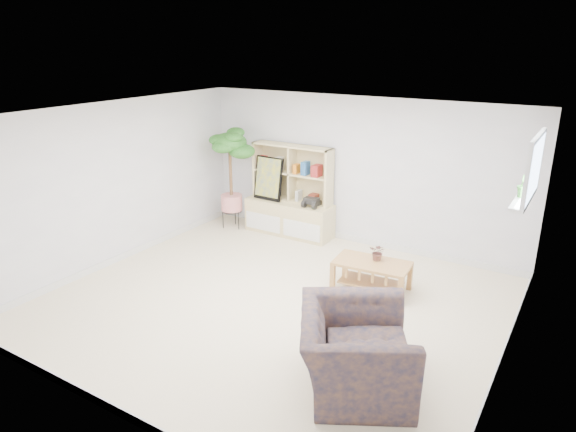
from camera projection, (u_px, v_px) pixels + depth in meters
The scene contains 14 objects.
floor at pixel (274, 303), 6.61m from camera, with size 5.50×5.00×0.01m, color beige.
ceiling at pixel (272, 115), 5.83m from camera, with size 5.50×5.00×0.01m, color white.
walls at pixel (273, 215), 6.22m from camera, with size 5.51×5.01×2.40m.
baseboard at pixel (274, 299), 6.59m from camera, with size 5.50×5.00×0.10m, color silver, non-canonical shape.
window at pixel (535, 168), 5.09m from camera, with size 0.10×0.98×0.68m, color silver, non-canonical shape.
window_sill at pixel (523, 198), 5.23m from camera, with size 0.14×1.00×0.04m, color silver.
storage_unit at pixel (289, 191), 8.72m from camera, with size 1.55×0.52×1.55m, color #CCBC8A, non-canonical shape.
poster at pixel (269, 178), 8.81m from camera, with size 0.54×0.12×0.74m, color yellow, non-canonical shape.
toy_truck at pixel (311, 202), 8.47m from camera, with size 0.35×0.24×0.19m, color black, non-canonical shape.
coffee_table at pixel (371, 276), 6.89m from camera, with size 0.99×0.54×0.41m, color #AF7530, non-canonical shape.
table_plant at pixel (378, 252), 6.85m from camera, with size 0.21×0.19×0.24m, color #295F27.
floor_tree at pixel (231, 179), 8.98m from camera, with size 0.66×0.66×1.78m, color #1B4A1A, non-canonical shape.
armchair at pixel (356, 346), 4.89m from camera, with size 1.20×1.05×0.89m, color #111A39.
sill_plant at pixel (525, 185), 5.14m from camera, with size 0.15×0.12×0.26m, color #1B4A1A.
Camera 1 is at (3.24, -4.92, 3.21)m, focal length 32.00 mm.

